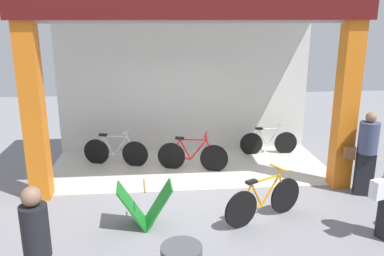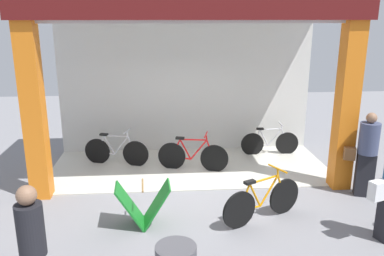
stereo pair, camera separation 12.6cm
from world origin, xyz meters
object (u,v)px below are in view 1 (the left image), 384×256
bicycle_inside_2 (268,142)px  pedestrian_1 (38,252)px  bicycle_inside_0 (192,156)px  bicycle_parked_0 (264,200)px  sandwich_board_sign (145,205)px  bicycle_inside_1 (115,151)px  pedestrian_0 (366,152)px

bicycle_inside_2 → pedestrian_1: bearing=-128.5°
bicycle_inside_0 → pedestrian_1: (-2.19, -4.41, 0.49)m
bicycle_parked_0 → pedestrian_1: pedestrian_1 is taller
sandwich_board_sign → pedestrian_1: 2.36m
sandwich_board_sign → bicycle_inside_1: bearing=104.7°
bicycle_inside_1 → pedestrian_1: pedestrian_1 is taller
bicycle_inside_2 → bicycle_inside_0: bearing=-155.6°
sandwich_board_sign → pedestrian_0: bearing=11.2°
bicycle_inside_0 → pedestrian_0: pedestrian_0 is taller
bicycle_inside_0 → sandwich_board_sign: 2.62m
pedestrian_1 → bicycle_parked_0: bearing=31.9°
pedestrian_0 → sandwich_board_sign: bearing=-168.8°
bicycle_inside_0 → bicycle_parked_0: 2.62m
pedestrian_0 → pedestrian_1: (-5.46, -2.85, -0.04)m
bicycle_inside_1 → pedestrian_0: size_ratio=0.91×
bicycle_parked_0 → sandwich_board_sign: bicycle_parked_0 is taller
bicycle_inside_2 → pedestrian_1: (-4.24, -5.34, 0.52)m
sandwich_board_sign → pedestrian_1: (-1.17, -2.00, 0.48)m
bicycle_parked_0 → bicycle_inside_1: bearing=134.1°
bicycle_inside_1 → bicycle_parked_0: (2.81, -2.90, 0.02)m
bicycle_inside_0 → sandwich_board_sign: bearing=-113.0°
bicycle_inside_0 → sandwich_board_sign: bicycle_inside_0 is taller
bicycle_inside_2 → bicycle_parked_0: bicycle_parked_0 is taller
bicycle_inside_0 → bicycle_inside_1: bearing=164.6°
bicycle_parked_0 → pedestrian_0: 2.45m
pedestrian_1 → sandwich_board_sign: bearing=59.7°
bicycle_inside_0 → pedestrian_0: (3.27, -1.56, 0.52)m
bicycle_parked_0 → sandwich_board_sign: 2.05m
bicycle_inside_0 → bicycle_inside_1: (-1.79, 0.49, -0.01)m
pedestrian_0 → bicycle_inside_1: bearing=157.9°
bicycle_inside_0 → pedestrian_0: size_ratio=0.94×
bicycle_parked_0 → pedestrian_1: 3.82m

